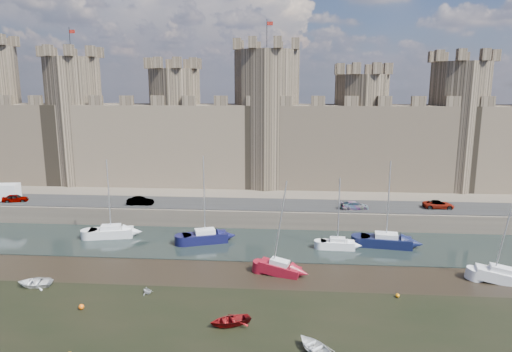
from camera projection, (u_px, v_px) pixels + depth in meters
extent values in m
plane|color=black|center=(205.00, 352.00, 34.53)|extent=(160.00, 160.00, 0.00)
cube|color=black|center=(240.00, 243.00, 57.98)|extent=(160.00, 12.00, 0.08)
cube|color=#4C443A|center=(260.00, 178.00, 92.93)|extent=(160.00, 60.00, 2.50)
cube|color=black|center=(247.00, 204.00, 67.26)|extent=(160.00, 7.00, 0.10)
cube|color=#42382B|center=(255.00, 145.00, 79.58)|extent=(100.00, 9.00, 14.00)
cylinder|color=#42382B|center=(76.00, 121.00, 81.21)|extent=(10.00, 10.00, 22.00)
cylinder|color=black|center=(70.00, 42.00, 78.55)|extent=(0.10, 0.10, 5.00)
cube|color=maroon|center=(72.00, 32.00, 78.16)|extent=(1.00, 0.03, 0.60)
cylinder|color=#42382B|center=(176.00, 127.00, 80.04)|extent=(9.00, 9.00, 20.00)
cylinder|color=#42382B|center=(266.00, 119.00, 78.54)|extent=(11.00, 11.00, 23.00)
cylinder|color=black|center=(267.00, 35.00, 75.78)|extent=(0.10, 0.10, 5.00)
cube|color=maroon|center=(270.00, 23.00, 75.39)|extent=(1.00, 0.03, 0.60)
cylinder|color=#42382B|center=(360.00, 132.00, 77.73)|extent=(9.00, 9.00, 19.00)
cylinder|color=#42382B|center=(457.00, 126.00, 76.32)|extent=(10.00, 10.00, 21.00)
imported|color=gray|center=(15.00, 198.00, 68.47)|extent=(3.83, 2.30, 1.22)
imported|color=gray|center=(140.00, 201.00, 66.72)|extent=(3.90, 1.62, 1.25)
imported|color=gray|center=(355.00, 205.00, 64.52)|extent=(4.20, 2.29, 1.15)
imported|color=gray|center=(439.00, 205.00, 64.87)|extent=(4.32, 2.07, 1.19)
cube|color=silver|center=(111.00, 233.00, 60.13)|extent=(5.90, 3.36, 1.13)
cube|color=silver|center=(111.00, 227.00, 59.97)|extent=(2.75, 2.03, 0.51)
cylinder|color=silver|center=(109.00, 195.00, 59.11)|extent=(0.14, 0.14, 9.26)
cube|color=black|center=(205.00, 238.00, 58.07)|extent=(5.97, 3.89, 1.21)
cube|color=silver|center=(205.00, 231.00, 57.89)|extent=(2.84, 2.25, 0.55)
cylinder|color=silver|center=(204.00, 195.00, 56.97)|extent=(0.14, 0.14, 9.94)
cube|color=white|center=(337.00, 245.00, 55.91)|extent=(4.18, 1.76, 0.97)
cube|color=silver|center=(338.00, 239.00, 55.77)|extent=(1.87, 1.19, 0.44)
cylinder|color=silver|center=(339.00, 210.00, 55.03)|extent=(0.14, 0.14, 7.92)
cube|color=black|center=(386.00, 242.00, 56.70)|extent=(6.43, 3.24, 1.17)
cube|color=silver|center=(386.00, 235.00, 56.53)|extent=(2.94, 2.05, 0.53)
cylinder|color=silver|center=(388.00, 200.00, 55.63)|extent=(0.14, 0.14, 9.61)
cube|color=maroon|center=(280.00, 269.00, 48.52)|extent=(4.69, 2.81, 1.12)
cube|color=silver|center=(280.00, 262.00, 48.36)|extent=(2.20, 1.67, 0.51)
cylinder|color=silver|center=(280.00, 223.00, 47.50)|extent=(0.14, 0.14, 9.15)
cube|color=silver|center=(501.00, 277.00, 46.63)|extent=(5.14, 2.94, 1.14)
cube|color=silver|center=(502.00, 269.00, 46.47)|extent=(2.39, 1.77, 0.52)
cylinder|color=silver|center=(506.00, 228.00, 45.60)|extent=(0.14, 0.14, 9.30)
imported|color=silver|center=(315.00, 348.00, 34.45)|extent=(3.81, 3.87, 0.66)
imported|color=silver|center=(147.00, 291.00, 43.99)|extent=(1.63, 1.61, 0.65)
imported|color=maroon|center=(230.00, 321.00, 38.34)|extent=(4.24, 3.77, 0.73)
imported|color=silver|center=(35.00, 283.00, 45.66)|extent=(3.61, 2.76, 0.69)
sphere|color=#E3570A|center=(81.00, 307.00, 40.98)|extent=(0.51, 0.51, 0.51)
sphere|color=orange|center=(398.00, 295.00, 43.30)|extent=(0.40, 0.40, 0.40)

